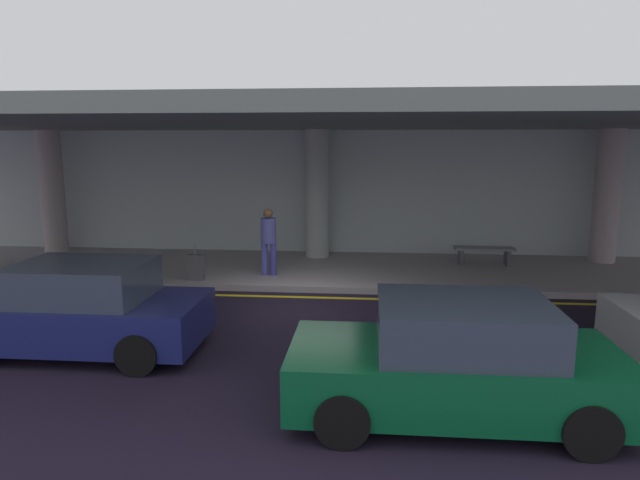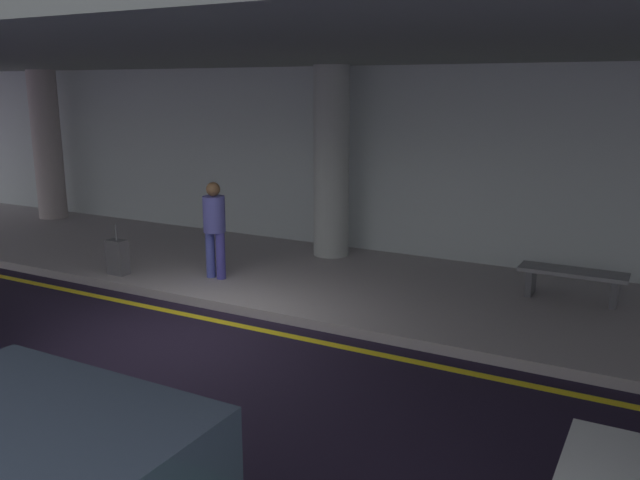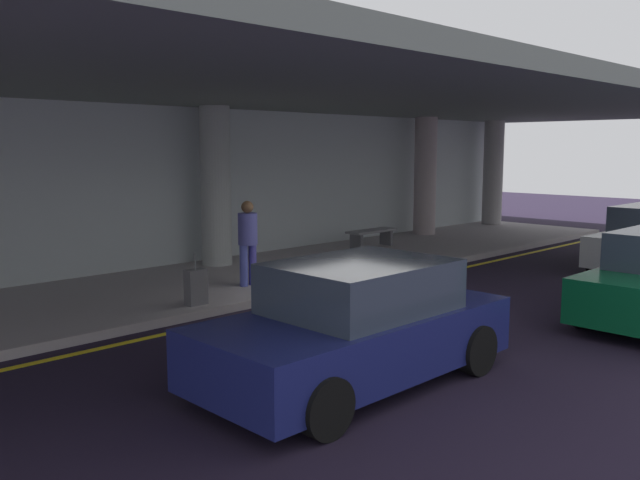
% 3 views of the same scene
% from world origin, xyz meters
% --- Properties ---
extents(ground_plane, '(60.00, 60.00, 0.00)m').
position_xyz_m(ground_plane, '(0.00, 0.00, 0.00)').
color(ground_plane, black).
extents(sidewalk, '(26.00, 4.20, 0.15)m').
position_xyz_m(sidewalk, '(0.00, 3.10, 0.07)').
color(sidewalk, '#9D9698').
rests_on(sidewalk, ground).
extents(lane_stripe_yellow, '(26.00, 0.14, 0.01)m').
position_xyz_m(lane_stripe_yellow, '(0.00, 0.63, 0.00)').
color(lane_stripe_yellow, yellow).
rests_on(lane_stripe_yellow, ground).
extents(support_column_far_left, '(0.69, 0.69, 3.65)m').
position_xyz_m(support_column_far_left, '(-8.00, 4.48, 1.97)').
color(support_column_far_left, '#A29594').
rests_on(support_column_far_left, sidewalk).
extents(support_column_left_mid, '(0.69, 0.69, 3.65)m').
position_xyz_m(support_column_left_mid, '(0.00, 4.48, 1.97)').
color(support_column_left_mid, '#979B99').
rests_on(support_column_left_mid, sidewalk).
extents(ceiling_overhang, '(28.00, 13.20, 0.30)m').
position_xyz_m(ceiling_overhang, '(0.00, 2.60, 3.95)').
color(ceiling_overhang, slate).
rests_on(ceiling_overhang, support_column_far_left).
extents(terminal_back_wall, '(26.00, 0.30, 3.80)m').
position_xyz_m(terminal_back_wall, '(0.00, 5.35, 1.90)').
color(terminal_back_wall, '#ABB5B7').
rests_on(terminal_back_wall, ground).
extents(traveler_with_luggage, '(0.38, 0.38, 1.68)m').
position_xyz_m(traveler_with_luggage, '(-0.99, 2.06, 1.11)').
color(traveler_with_luggage, '#434CA5').
rests_on(traveler_with_luggage, sidewalk).
extents(suitcase_upright_primary, '(0.36, 0.22, 0.90)m').
position_xyz_m(suitcase_upright_primary, '(-2.66, 1.41, 0.46)').
color(suitcase_upright_primary, '#56555A').
rests_on(suitcase_upright_primary, sidewalk).
extents(bench_metal, '(1.60, 0.50, 0.48)m').
position_xyz_m(bench_metal, '(4.62, 3.73, 0.50)').
color(bench_metal, slate).
rests_on(bench_metal, sidewalk).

